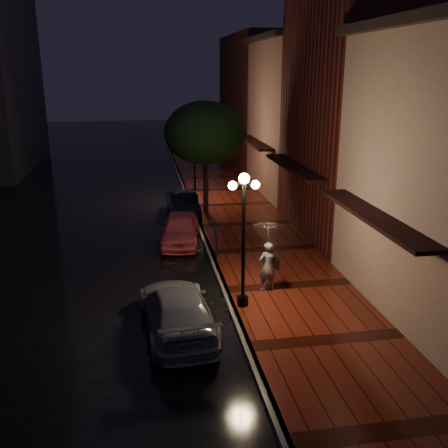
{
  "coord_description": "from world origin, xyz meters",
  "views": [
    {
      "loc": [
        -2.63,
        -19.26,
        7.38
      ],
      "look_at": [
        0.54,
        -0.16,
        1.4
      ],
      "focal_mm": 40.0,
      "sensor_mm": 36.0,
      "label": 1
    }
  ],
  "objects_px": {
    "navy_car": "(183,204)",
    "parking_meter": "(217,240)",
    "streetlamp_near": "(243,233)",
    "street_tree": "(205,135)",
    "woman_with_umbrella": "(268,246)",
    "streetlamp_far": "(194,158)",
    "silver_car": "(177,310)",
    "pink_car": "(180,229)"
  },
  "relations": [
    {
      "from": "navy_car",
      "to": "woman_with_umbrella",
      "type": "xyz_separation_m",
      "value": [
        2.0,
        -10.02,
        1.12
      ]
    },
    {
      "from": "navy_car",
      "to": "parking_meter",
      "type": "height_order",
      "value": "parking_meter"
    },
    {
      "from": "street_tree",
      "to": "navy_car",
      "type": "height_order",
      "value": "street_tree"
    },
    {
      "from": "streetlamp_far",
      "to": "pink_car",
      "type": "bearing_deg",
      "value": -101.28
    },
    {
      "from": "navy_car",
      "to": "streetlamp_near",
      "type": "bearing_deg",
      "value": -88.46
    },
    {
      "from": "navy_car",
      "to": "silver_car",
      "type": "bearing_deg",
      "value": -99.17
    },
    {
      "from": "street_tree",
      "to": "parking_meter",
      "type": "relative_size",
      "value": 4.63
    },
    {
      "from": "woman_with_umbrella",
      "to": "parking_meter",
      "type": "relative_size",
      "value": 1.96
    },
    {
      "from": "streetlamp_far",
      "to": "street_tree",
      "type": "distance_m",
      "value": 3.44
    },
    {
      "from": "street_tree",
      "to": "navy_car",
      "type": "relative_size",
      "value": 1.46
    },
    {
      "from": "street_tree",
      "to": "parking_meter",
      "type": "bearing_deg",
      "value": -93.91
    },
    {
      "from": "streetlamp_near",
      "to": "pink_car",
      "type": "xyz_separation_m",
      "value": [
        -1.45,
        6.73,
        -1.92
      ]
    },
    {
      "from": "street_tree",
      "to": "woman_with_umbrella",
      "type": "height_order",
      "value": "street_tree"
    },
    {
      "from": "streetlamp_far",
      "to": "street_tree",
      "type": "xyz_separation_m",
      "value": [
        0.26,
        -3.01,
        1.64
      ]
    },
    {
      "from": "pink_car",
      "to": "parking_meter",
      "type": "height_order",
      "value": "parking_meter"
    },
    {
      "from": "streetlamp_near",
      "to": "parking_meter",
      "type": "bearing_deg",
      "value": 92.68
    },
    {
      "from": "pink_car",
      "to": "parking_meter",
      "type": "bearing_deg",
      "value": -55.54
    },
    {
      "from": "street_tree",
      "to": "streetlamp_near",
      "type": "bearing_deg",
      "value": -91.35
    },
    {
      "from": "streetlamp_near",
      "to": "navy_car",
      "type": "height_order",
      "value": "streetlamp_near"
    },
    {
      "from": "silver_car",
      "to": "woman_with_umbrella",
      "type": "distance_m",
      "value": 3.96
    },
    {
      "from": "streetlamp_near",
      "to": "silver_car",
      "type": "bearing_deg",
      "value": -154.17
    },
    {
      "from": "streetlamp_near",
      "to": "parking_meter",
      "type": "distance_m",
      "value": 4.61
    },
    {
      "from": "navy_car",
      "to": "woman_with_umbrella",
      "type": "bearing_deg",
      "value": -82.11
    },
    {
      "from": "streetlamp_far",
      "to": "navy_car",
      "type": "height_order",
      "value": "streetlamp_far"
    },
    {
      "from": "streetlamp_far",
      "to": "silver_car",
      "type": "xyz_separation_m",
      "value": [
        -2.17,
        -15.05,
        -1.91
      ]
    },
    {
      "from": "streetlamp_near",
      "to": "woman_with_umbrella",
      "type": "xyz_separation_m",
      "value": [
        1.05,
        0.98,
        -0.83
      ]
    },
    {
      "from": "street_tree",
      "to": "pink_car",
      "type": "bearing_deg",
      "value": -111.84
    },
    {
      "from": "silver_car",
      "to": "woman_with_umbrella",
      "type": "bearing_deg",
      "value": -152.38
    },
    {
      "from": "street_tree",
      "to": "navy_car",
      "type": "bearing_deg",
      "value": 179.72
    },
    {
      "from": "streetlamp_far",
      "to": "street_tree",
      "type": "bearing_deg",
      "value": -85.09
    },
    {
      "from": "streetlamp_far",
      "to": "woman_with_umbrella",
      "type": "relative_size",
      "value": 1.76
    },
    {
      "from": "streetlamp_near",
      "to": "navy_car",
      "type": "bearing_deg",
      "value": 94.94
    },
    {
      "from": "streetlamp_far",
      "to": "pink_car",
      "type": "relative_size",
      "value": 1.09
    },
    {
      "from": "navy_car",
      "to": "street_tree",
      "type": "bearing_deg",
      "value": -3.68
    },
    {
      "from": "street_tree",
      "to": "parking_meter",
      "type": "distance_m",
      "value": 7.51
    },
    {
      "from": "silver_car",
      "to": "street_tree",
      "type": "bearing_deg",
      "value": -105.96
    },
    {
      "from": "pink_car",
      "to": "streetlamp_near",
      "type": "bearing_deg",
      "value": -70.43
    },
    {
      "from": "streetlamp_near",
      "to": "navy_car",
      "type": "xyz_separation_m",
      "value": [
        -0.95,
        11.0,
        -1.95
      ]
    },
    {
      "from": "street_tree",
      "to": "streetlamp_far",
      "type": "bearing_deg",
      "value": 94.91
    },
    {
      "from": "streetlamp_near",
      "to": "streetlamp_far",
      "type": "distance_m",
      "value": 14.0
    },
    {
      "from": "navy_car",
      "to": "parking_meter",
      "type": "bearing_deg",
      "value": -87.03
    },
    {
      "from": "parking_meter",
      "to": "woman_with_umbrella",
      "type": "bearing_deg",
      "value": -89.98
    }
  ]
}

